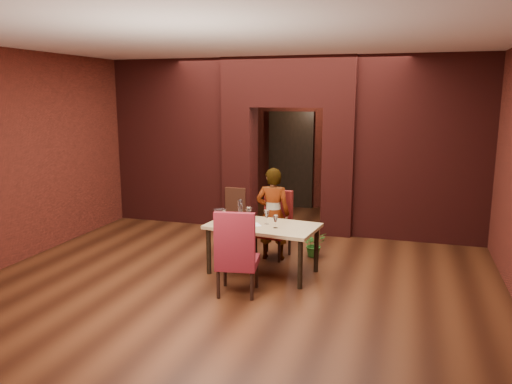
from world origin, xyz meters
TOP-DOWN VIEW (x-y plane):
  - floor at (0.00, 0.00)m, footprint 8.00×8.00m
  - ceiling at (0.00, 0.00)m, footprint 7.00×8.00m
  - wall_back at (0.00, 4.00)m, footprint 7.00×0.04m
  - wall_front at (0.00, -4.00)m, footprint 7.00×0.04m
  - wall_left at (-3.50, 0.00)m, footprint 0.04×8.00m
  - pillar_left at (-0.95, 2.00)m, footprint 0.55×0.55m
  - pillar_right at (0.95, 2.00)m, footprint 0.55×0.55m
  - lintel at (0.00, 2.00)m, footprint 2.45×0.55m
  - wing_wall_left at (-2.36, 2.00)m, footprint 2.28×0.35m
  - wing_wall_right at (2.36, 2.00)m, footprint 2.28×0.35m
  - vent_panel at (-0.95, 1.71)m, footprint 0.40×0.03m
  - rear_door at (-0.40, 3.94)m, footprint 0.90×0.08m
  - rear_door_frame at (-0.40, 3.90)m, footprint 1.02×0.04m
  - dining_table at (0.23, -0.43)m, footprint 1.62×1.04m
  - chair_far at (0.17, 0.31)m, footprint 0.55×0.55m
  - chair_near at (0.13, -1.25)m, footprint 0.58×0.58m
  - person_seated at (0.20, 0.22)m, footprint 0.56×0.40m
  - wine_glass_a at (0.00, -0.39)m, footprint 0.09×0.09m
  - wine_glass_b at (0.27, -0.40)m, footprint 0.08×0.08m
  - wine_glass_c at (0.45, -0.56)m, footprint 0.07×0.07m
  - tasting_sheet at (0.07, -0.52)m, footprint 0.33×0.31m
  - wine_bucket at (-0.36, -0.59)m, footprint 0.17×0.17m
  - water_bottle at (-0.17, -0.25)m, footprint 0.07×0.07m
  - potted_plant at (0.79, 0.52)m, footprint 0.47×0.46m

SIDE VIEW (x-z plane):
  - floor at x=0.00m, z-range 0.00..0.00m
  - potted_plant at x=0.79m, z-range 0.00..0.39m
  - dining_table at x=0.23m, z-range 0.00..0.72m
  - chair_far at x=0.17m, z-range 0.00..1.05m
  - vent_panel at x=-0.95m, z-range 0.30..0.80m
  - chair_near at x=0.13m, z-range 0.00..1.12m
  - tasting_sheet at x=0.07m, z-range 0.72..0.72m
  - person_seated at x=0.20m, z-range 0.00..1.44m
  - wine_glass_c at x=0.45m, z-range 0.72..0.90m
  - wine_glass_b at x=0.27m, z-range 0.72..0.92m
  - wine_bucket at x=-0.36m, z-range 0.72..0.93m
  - wine_glass_a at x=0.00m, z-range 0.72..0.94m
  - water_bottle at x=-0.17m, z-range 0.72..1.03m
  - rear_door at x=-0.40m, z-range 0.00..2.10m
  - rear_door_frame at x=-0.40m, z-range -0.06..2.16m
  - pillar_left at x=-0.95m, z-range 0.00..2.30m
  - pillar_right at x=0.95m, z-range 0.00..2.30m
  - wall_back at x=0.00m, z-range 0.00..3.20m
  - wall_front at x=0.00m, z-range 0.00..3.20m
  - wall_left at x=-3.50m, z-range 0.00..3.20m
  - wing_wall_left at x=-2.36m, z-range 0.00..3.20m
  - wing_wall_right at x=2.36m, z-range 0.00..3.20m
  - lintel at x=0.00m, z-range 2.30..3.20m
  - ceiling at x=0.00m, z-range 3.18..3.22m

